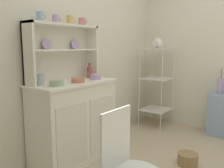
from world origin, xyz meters
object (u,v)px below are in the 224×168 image
object	(u,v)px
cup_sky_0	(40,17)
jam_bottle	(90,72)
hutch_cabinet	(74,121)
floor_basket	(188,159)
bakers_rack	(157,78)
flower_vase	(220,85)
wire_chair	(126,162)
utensil_jar	(40,79)
porcelain_teapot	(158,43)
hutch_shelf_unit	(62,48)
bowl_mixing_large	(57,83)

from	to	relation	value
cup_sky_0	jam_bottle	world-z (taller)	cup_sky_0
hutch_cabinet	cup_sky_0	bearing A→B (deg)	156.71
floor_basket	cup_sky_0	distance (m)	2.08
bakers_rack	floor_basket	xyz separation A→B (m)	(-0.95, -0.87, -0.69)
cup_sky_0	flower_vase	size ratio (longest dim) A/B	0.25
wire_chair	utensil_jar	distance (m)	1.21
wire_chair	jam_bottle	size ratio (longest dim) A/B	4.98
floor_basket	porcelain_teapot	bearing A→B (deg)	42.56
hutch_shelf_unit	bowl_mixing_large	world-z (taller)	hutch_shelf_unit
jam_bottle	floor_basket	bearing A→B (deg)	-74.36
flower_vase	floor_basket	bearing A→B (deg)	179.38
hutch_cabinet	utensil_jar	bearing A→B (deg)	167.45
hutch_shelf_unit	bowl_mixing_large	bearing A→B (deg)	-139.76
hutch_cabinet	hutch_shelf_unit	world-z (taller)	hutch_shelf_unit
bowl_mixing_large	hutch_shelf_unit	bearing A→B (deg)	40.24
floor_basket	porcelain_teapot	world-z (taller)	porcelain_teapot
utensil_jar	porcelain_teapot	distance (m)	2.01
utensil_jar	flower_vase	size ratio (longest dim) A/B	0.67
cup_sky_0	porcelain_teapot	size ratio (longest dim) A/B	0.39
porcelain_teapot	cup_sky_0	bearing A→B (deg)	171.78
hutch_shelf_unit	hutch_cabinet	bearing A→B (deg)	-90.00
bakers_rack	bowl_mixing_large	distance (m)	1.90
cup_sky_0	utensil_jar	distance (m)	0.59
porcelain_teapot	hutch_cabinet	bearing A→B (deg)	174.63
wire_chair	hutch_cabinet	bearing A→B (deg)	41.41
bakers_rack	jam_bottle	bearing A→B (deg)	169.33
hutch_cabinet	utensil_jar	world-z (taller)	utensil_jar
wire_chair	bowl_mixing_large	bearing A→B (deg)	53.73
hutch_shelf_unit	flower_vase	xyz separation A→B (m)	(1.79, -1.20, -0.52)
jam_bottle	bakers_rack	bearing A→B (deg)	-10.67
floor_basket	cup_sky_0	world-z (taller)	cup_sky_0
bowl_mixing_large	floor_basket	bearing A→B (deg)	-45.33
porcelain_teapot	flower_vase	xyz separation A→B (m)	(0.18, -0.88, -0.58)
hutch_shelf_unit	utensil_jar	xyz separation A→B (m)	(-0.35, -0.08, -0.29)
hutch_cabinet	bowl_mixing_large	xyz separation A→B (m)	(-0.28, -0.07, 0.45)
hutch_cabinet	utensil_jar	size ratio (longest dim) A/B	3.89
hutch_shelf_unit	porcelain_teapot	world-z (taller)	hutch_shelf_unit
hutch_shelf_unit	jam_bottle	bearing A→B (deg)	-12.06
bowl_mixing_large	jam_bottle	xyz separation A→B (m)	(0.63, 0.16, 0.04)
jam_bottle	utensil_jar	xyz separation A→B (m)	(-0.70, -0.01, -0.01)
porcelain_teapot	floor_basket	bearing A→B (deg)	-137.44
wire_chair	floor_basket	world-z (taller)	wire_chair
cup_sky_0	bakers_rack	bearing A→B (deg)	-8.21
utensil_jar	cup_sky_0	bearing A→B (deg)	33.39
hutch_shelf_unit	jam_bottle	size ratio (longest dim) A/B	5.20
cup_sky_0	bowl_mixing_large	bearing A→B (deg)	-87.99
wire_chair	jam_bottle	distance (m)	1.49
wire_chair	utensil_jar	xyz separation A→B (m)	(0.18, 1.12, 0.42)
jam_bottle	utensil_jar	world-z (taller)	utensil_jar
hutch_shelf_unit	cup_sky_0	world-z (taller)	cup_sky_0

